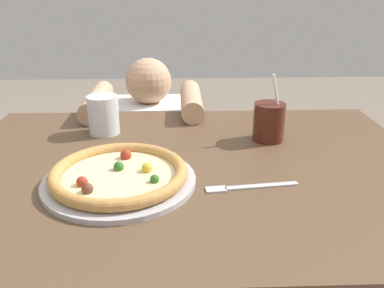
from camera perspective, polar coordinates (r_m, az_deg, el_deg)
name	(u,v)px	position (r m, az deg, el deg)	size (l,w,h in m)	color
dining_table	(191,209)	(1.04, -0.18, -8.93)	(1.16, 0.83, 0.75)	brown
pizza_near	(119,176)	(0.91, -10.05, -4.35)	(0.33, 0.33, 0.04)	#B7B7BC
drink_cup_colored	(269,122)	(1.13, 10.59, 3.05)	(0.08, 0.08, 0.18)	#4C1E14
water_cup_clear	(103,114)	(1.19, -12.17, 4.02)	(0.09, 0.09, 0.11)	silver
fork	(247,187)	(0.89, 7.67, -5.93)	(0.20, 0.04, 0.00)	silver
diner_seated	(152,173)	(1.71, -5.56, -3.97)	(0.38, 0.51, 0.88)	#333847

